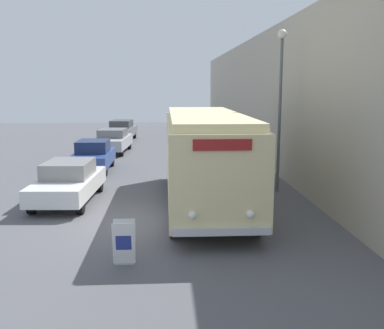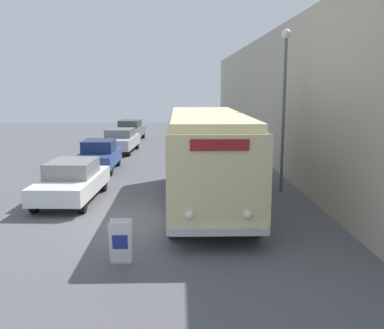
% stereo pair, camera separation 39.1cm
% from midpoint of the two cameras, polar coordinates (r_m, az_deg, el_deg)
% --- Properties ---
extents(ground_plane, '(80.00, 80.00, 0.00)m').
position_cam_midpoint_polar(ground_plane, '(14.24, -7.66, -7.37)').
color(ground_plane, '#56565B').
extents(building_wall_right, '(0.30, 60.00, 7.14)m').
position_cam_midpoint_polar(building_wall_right, '(24.16, 9.38, 8.25)').
color(building_wall_right, '#B2A893').
rests_on(building_wall_right, ground_plane).
extents(vintage_bus, '(2.64, 9.84, 3.28)m').
position_cam_midpoint_polar(vintage_bus, '(15.89, 0.94, 1.36)').
color(vintage_bus, black).
rests_on(vintage_bus, ground_plane).
extents(sign_board, '(0.53, 0.40, 1.06)m').
position_cam_midpoint_polar(sign_board, '(11.03, -9.66, -9.80)').
color(sign_board, gray).
rests_on(sign_board, ground_plane).
extents(streetlamp, '(0.36, 0.36, 6.37)m').
position_cam_midpoint_polar(streetlamp, '(18.13, 10.56, 9.50)').
color(streetlamp, '#595E60').
rests_on(streetlamp, ground_plane).
extents(parked_car_near, '(2.13, 4.73, 1.50)m').
position_cam_midpoint_polar(parked_car_near, '(17.17, -16.04, -2.07)').
color(parked_car_near, black).
rests_on(parked_car_near, ground_plane).
extents(parked_car_mid, '(1.79, 4.13, 1.54)m').
position_cam_midpoint_polar(parked_car_mid, '(23.12, -12.93, 1.09)').
color(parked_car_mid, black).
rests_on(parked_car_mid, ground_plane).
extents(parked_car_far, '(2.24, 4.74, 1.51)m').
position_cam_midpoint_polar(parked_car_far, '(29.40, -10.42, 3.03)').
color(parked_car_far, black).
rests_on(parked_car_far, ground_plane).
extents(parked_car_distant, '(2.23, 4.93, 1.59)m').
position_cam_midpoint_polar(parked_car_distant, '(35.82, -9.26, 4.31)').
color(parked_car_distant, black).
rests_on(parked_car_distant, ground_plane).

